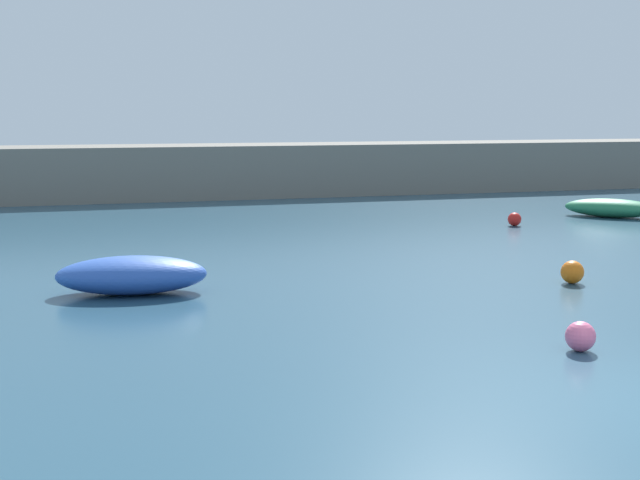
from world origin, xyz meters
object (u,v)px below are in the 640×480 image
(rowboat_blue_near, at_px, (611,208))
(mooring_buoy_pink, at_px, (580,336))
(open_tender_yellow, at_px, (132,275))
(mooring_buoy_red, at_px, (515,219))
(mooring_buoy_orange, at_px, (572,272))

(rowboat_blue_near, distance_m, mooring_buoy_pink, 16.76)
(open_tender_yellow, bearing_deg, mooring_buoy_red, 38.38)
(mooring_buoy_orange, relative_size, mooring_buoy_red, 1.15)
(mooring_buoy_pink, height_order, mooring_buoy_orange, mooring_buoy_orange)
(open_tender_yellow, xyz_separation_m, mooring_buoy_red, (11.57, 6.69, -0.15))
(mooring_buoy_pink, bearing_deg, rowboat_blue_near, 54.16)
(rowboat_blue_near, bearing_deg, open_tender_yellow, 71.26)
(mooring_buoy_pink, height_order, mooring_buoy_red, mooring_buoy_pink)
(mooring_buoy_orange, bearing_deg, mooring_buoy_pink, -120.93)
(open_tender_yellow, xyz_separation_m, mooring_buoy_orange, (8.37, -1.46, -0.12))
(open_tender_yellow, height_order, rowboat_blue_near, open_tender_yellow)
(mooring_buoy_red, bearing_deg, rowboat_blue_near, 14.75)
(rowboat_blue_near, bearing_deg, mooring_buoy_orange, 96.82)
(rowboat_blue_near, height_order, mooring_buoy_pink, rowboat_blue_near)
(open_tender_yellow, bearing_deg, mooring_buoy_orange, -1.55)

